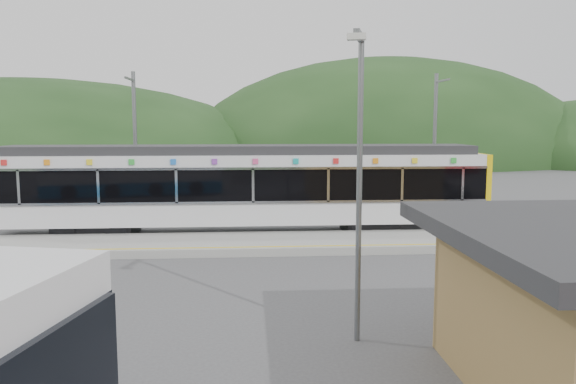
{
  "coord_description": "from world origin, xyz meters",
  "views": [
    {
      "loc": [
        -1.83,
        -17.58,
        4.65
      ],
      "look_at": [
        -0.52,
        1.0,
        2.38
      ],
      "focal_mm": 35.0,
      "sensor_mm": 36.0,
      "label": 1
    }
  ],
  "objects": [
    {
      "name": "platform",
      "position": [
        0.0,
        3.3,
        0.15
      ],
      "size": [
        26.0,
        3.2,
        0.3
      ],
      "primitive_type": "cube",
      "color": "#9E9E99",
      "rests_on": "ground"
    },
    {
      "name": "hills",
      "position": [
        6.19,
        5.29,
        0.0
      ],
      "size": [
        146.0,
        149.0,
        26.0
      ],
      "color": "#1E3D19",
      "rests_on": "ground"
    },
    {
      "name": "catenary_mast_east",
      "position": [
        7.0,
        8.56,
        3.65
      ],
      "size": [
        0.18,
        1.8,
        7.0
      ],
      "color": "slate",
      "rests_on": "ground"
    },
    {
      "name": "ground",
      "position": [
        0.0,
        0.0,
        0.0
      ],
      "size": [
        120.0,
        120.0,
        0.0
      ],
      "primitive_type": "plane",
      "color": "#4C4C4F",
      "rests_on": "ground"
    },
    {
      "name": "catenary_mast_west",
      "position": [
        -7.0,
        8.56,
        3.65
      ],
      "size": [
        0.18,
        1.8,
        7.0
      ],
      "color": "slate",
      "rests_on": "ground"
    },
    {
      "name": "train",
      "position": [
        -2.14,
        6.0,
        2.06
      ],
      "size": [
        20.44,
        3.01,
        3.74
      ],
      "color": "black",
      "rests_on": "ground"
    },
    {
      "name": "yellow_line",
      "position": [
        0.0,
        2.0,
        0.3
      ],
      "size": [
        26.0,
        0.1,
        0.01
      ],
      "primitive_type": "cube",
      "color": "yellow",
      "rests_on": "platform"
    },
    {
      "name": "lamp_post",
      "position": [
        0.47,
        -6.19,
        3.84
      ],
      "size": [
        0.43,
        1.17,
        6.46
      ],
      "rotation": [
        0.0,
        0.0,
        -0.29
      ],
      "color": "slate",
      "rests_on": "ground"
    }
  ]
}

